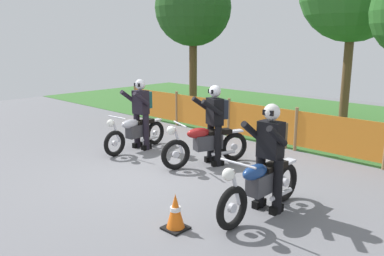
% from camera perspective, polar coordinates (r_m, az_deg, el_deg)
% --- Properties ---
extents(ground, '(24.00, 24.00, 0.02)m').
position_cam_1_polar(ground, '(8.04, -3.39, -6.43)').
color(ground, slate).
extents(grass_verge, '(24.00, 7.96, 0.01)m').
position_cam_1_polar(grass_verge, '(13.76, 19.06, 1.09)').
color(grass_verge, '#386B2D').
rests_on(grass_verge, ground).
extents(barrier_fence, '(10.27, 0.08, 1.05)m').
position_cam_1_polar(barrier_fence, '(10.24, 9.75, 0.81)').
color(barrier_fence, olive).
rests_on(barrier_fence, ground).
extents(tree_leftmost, '(2.69, 2.69, 5.03)m').
position_cam_1_polar(tree_leftmost, '(14.50, 0.16, 16.86)').
color(tree_leftmost, brown).
rests_on(tree_leftmost, ground).
extents(motorcycle_lead, '(0.60, 2.04, 0.97)m').
position_cam_1_polar(motorcycle_lead, '(6.13, 9.87, -8.10)').
color(motorcycle_lead, black).
rests_on(motorcycle_lead, ground).
extents(motorcycle_trailing, '(0.56, 1.91, 0.90)m').
position_cam_1_polar(motorcycle_trailing, '(9.55, -8.13, -0.62)').
color(motorcycle_trailing, black).
rests_on(motorcycle_trailing, ground).
extents(motorcycle_third, '(0.90, 1.94, 0.96)m').
position_cam_1_polar(motorcycle_third, '(8.34, 1.95, -2.29)').
color(motorcycle_third, black).
rests_on(motorcycle_third, ground).
extents(rider_lead, '(0.54, 0.67, 1.69)m').
position_cam_1_polar(rider_lead, '(6.16, 11.19, -3.33)').
color(rider_lead, black).
rests_on(rider_lead, ground).
extents(rider_trailing, '(0.58, 0.70, 1.69)m').
position_cam_1_polar(rider_trailing, '(9.59, -7.32, 2.59)').
color(rider_trailing, black).
rests_on(rider_trailing, ground).
extents(rider_third, '(0.67, 0.77, 1.69)m').
position_cam_1_polar(rider_third, '(8.33, 3.31, 1.12)').
color(rider_third, black).
rests_on(rider_third, ground).
extents(traffic_cone, '(0.32, 0.32, 0.53)m').
position_cam_1_polar(traffic_cone, '(5.68, -2.40, -11.95)').
color(traffic_cone, black).
rests_on(traffic_cone, ground).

